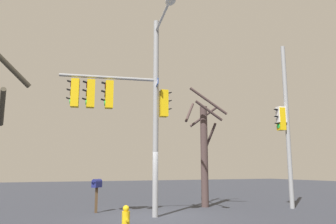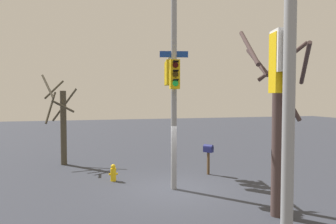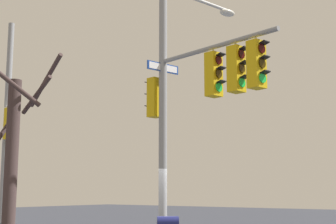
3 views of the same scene
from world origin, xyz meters
TOP-DOWN VIEW (x-y plane):
  - ground_plane at (0.00, 0.00)m, footprint 80.00×80.00m
  - main_signal_pole_assembly at (-0.01, 1.08)m, footprint 3.85×4.42m
  - secondary_pole_assembly at (0.03, -6.75)m, footprint 0.40×0.76m
  - fire_hydrant at (-2.25, 1.90)m, footprint 0.38×0.24m
  - mailbox at (2.16, 1.90)m, footprint 0.47×0.49m
  - bare_tree_across_street at (2.17, -3.42)m, footprint 2.27×2.20m

SIDE VIEW (x-z plane):
  - ground_plane at x=0.00m, z-range 0.00..0.00m
  - fire_hydrant at x=-2.25m, z-range -0.02..0.71m
  - mailbox at x=2.16m, z-range 0.40..1.81m
  - bare_tree_across_street at x=2.17m, z-range -0.01..5.75m
  - secondary_pole_assembly at x=0.03m, z-range 0.13..8.12m
  - main_signal_pole_assembly at x=-0.01m, z-range 0.65..8.68m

